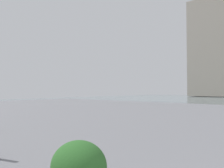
{
  "coord_description": "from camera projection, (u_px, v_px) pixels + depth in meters",
  "views": [
    {
      "loc": [
        0.47,
        1.72,
        1.74
      ],
      "look_at": [
        8.07,
        -7.56,
        2.11
      ],
      "focal_mm": 33.31,
      "sensor_mm": 36.0,
      "label": 1
    }
  ],
  "objects": [
    {
      "name": "building_annex",
      "position": [
        221.0,
        48.0,
        62.3
      ],
      "size": [
        16.36,
        12.62,
        30.99
      ],
      "color": "#9E9384",
      "rests_on": "ground"
    },
    {
      "name": "shrub_low",
      "position": [
        79.0,
        166.0,
        3.59
      ],
      "size": [
        1.02,
        0.92,
        0.87
      ],
      "color": "#2D6628",
      "rests_on": "ground"
    }
  ]
}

